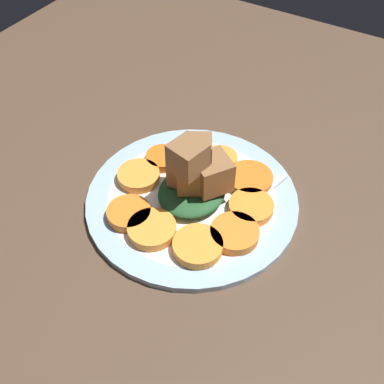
# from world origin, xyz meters

# --- Properties ---
(table_slab) EXTENTS (1.20, 1.20, 0.02)m
(table_slab) POSITION_xyz_m (0.00, 0.00, 0.01)
(table_slab) COLOR #4C3828
(table_slab) RESTS_ON ground
(plate) EXTENTS (0.30, 0.30, 0.01)m
(plate) POSITION_xyz_m (0.00, 0.00, 0.03)
(plate) COLOR #99B7D1
(plate) RESTS_ON table_slab
(carrot_slice_0) EXTENTS (0.07, 0.07, 0.01)m
(carrot_slice_0) POSITION_xyz_m (-0.03, -0.08, 0.04)
(carrot_slice_0) COLOR orange
(carrot_slice_0) RESTS_ON plate
(carrot_slice_1) EXTENTS (0.06, 0.06, 0.01)m
(carrot_slice_1) POSITION_xyz_m (0.02, -0.08, 0.04)
(carrot_slice_1) COLOR orange
(carrot_slice_1) RESTS_ON plate
(carrot_slice_2) EXTENTS (0.07, 0.07, 0.01)m
(carrot_slice_2) POSITION_xyz_m (0.07, -0.06, 0.04)
(carrot_slice_2) COLOR orange
(carrot_slice_2) RESTS_ON plate
(carrot_slice_3) EXTENTS (0.05, 0.05, 0.01)m
(carrot_slice_3) POSITION_xyz_m (0.08, -0.00, 0.04)
(carrot_slice_3) COLOR orange
(carrot_slice_3) RESTS_ON plate
(carrot_slice_4) EXTENTS (0.05, 0.05, 0.01)m
(carrot_slice_4) POSITION_xyz_m (0.08, 0.05, 0.04)
(carrot_slice_4) COLOR orange
(carrot_slice_4) RESTS_ON plate
(carrot_slice_5) EXTENTS (0.05, 0.05, 0.01)m
(carrot_slice_5) POSITION_xyz_m (0.04, 0.08, 0.04)
(carrot_slice_5) COLOR orange
(carrot_slice_5) RESTS_ON plate
(carrot_slice_6) EXTENTS (0.06, 0.06, 0.01)m
(carrot_slice_6) POSITION_xyz_m (-0.01, 0.09, 0.04)
(carrot_slice_6) COLOR orange
(carrot_slice_6) RESTS_ON plate
(carrot_slice_7) EXTENTS (0.06, 0.06, 0.01)m
(carrot_slice_7) POSITION_xyz_m (-0.08, 0.05, 0.04)
(carrot_slice_7) COLOR orange
(carrot_slice_7) RESTS_ON plate
(carrot_slice_8) EXTENTS (0.07, 0.07, 0.01)m
(carrot_slice_8) POSITION_xyz_m (-0.08, 0.01, 0.04)
(carrot_slice_8) COLOR orange
(carrot_slice_8) RESTS_ON plate
(carrot_slice_9) EXTENTS (0.07, 0.07, 0.01)m
(carrot_slice_9) POSITION_xyz_m (-0.07, -0.05, 0.04)
(carrot_slice_9) COLOR orange
(carrot_slice_9) RESTS_ON plate
(center_pile) EXTENTS (0.10, 0.10, 0.11)m
(center_pile) POSITION_xyz_m (0.00, -0.00, 0.07)
(center_pile) COLOR #235128
(center_pile) RESTS_ON plate
(fork) EXTENTS (0.19, 0.06, 0.00)m
(fork) POSITION_xyz_m (0.01, -0.07, 0.03)
(fork) COLOR silver
(fork) RESTS_ON plate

